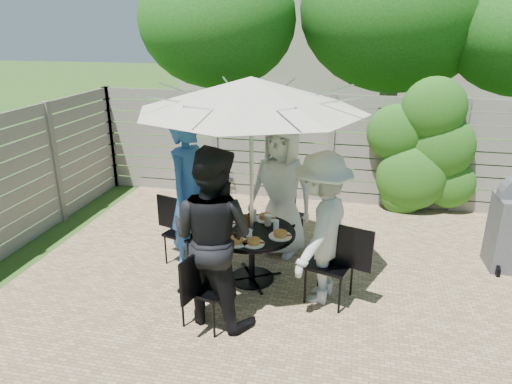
% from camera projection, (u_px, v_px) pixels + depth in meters
% --- Properties ---
extents(backyard_envelope, '(60.00, 60.00, 5.00)m').
position_uv_depth(backyard_envelope, '(352.00, 34.00, 13.65)').
color(backyard_envelope, '#2F541A').
rests_on(backyard_envelope, ground).
extents(patio_table, '(1.22, 1.22, 0.65)m').
position_uv_depth(patio_table, '(252.00, 246.00, 5.32)').
color(patio_table, black).
rests_on(patio_table, ground).
extents(umbrella, '(3.00, 3.00, 2.39)m').
position_uv_depth(umbrella, '(251.00, 94.00, 4.71)').
color(umbrella, silver).
rests_on(umbrella, ground).
extents(chair_back, '(0.52, 0.69, 0.92)m').
position_uv_depth(chair_back, '(285.00, 229.00, 6.19)').
color(chair_back, black).
rests_on(chair_back, ground).
extents(person_back, '(0.98, 0.76, 1.76)m').
position_uv_depth(person_back, '(281.00, 190.00, 5.87)').
color(person_back, silver).
rests_on(person_back, ground).
extents(chair_left, '(0.66, 0.52, 0.86)m').
position_uv_depth(chair_left, '(185.00, 244.00, 5.80)').
color(chair_left, black).
rests_on(chair_left, ground).
extents(person_left, '(0.62, 0.79, 1.92)m').
position_uv_depth(person_left, '(191.00, 194.00, 5.50)').
color(person_left, '#2759AB').
rests_on(person_left, ground).
extents(chair_front, '(0.53, 0.68, 0.89)m').
position_uv_depth(chair_front, '(208.00, 302.00, 4.58)').
color(chair_front, black).
rests_on(chair_front, ground).
extents(person_front, '(1.05, 0.91, 1.85)m').
position_uv_depth(person_front, '(213.00, 237.00, 4.46)').
color(person_front, black).
rests_on(person_front, ground).
extents(chair_right, '(0.72, 0.56, 0.94)m').
position_uv_depth(chair_right, '(330.00, 278.00, 4.97)').
color(chair_right, black).
rests_on(chair_right, ground).
extents(person_right, '(0.88, 1.21, 1.69)m').
position_uv_depth(person_right, '(321.00, 229.00, 4.83)').
color(person_right, beige).
rests_on(person_right, ground).
extents(plate_back, '(0.26, 0.26, 0.06)m').
position_uv_depth(plate_back, '(265.00, 217.00, 5.55)').
color(plate_back, white).
rests_on(plate_back, patio_table).
extents(plate_left, '(0.26, 0.26, 0.06)m').
position_uv_depth(plate_left, '(225.00, 223.00, 5.40)').
color(plate_left, white).
rests_on(plate_left, patio_table).
extents(plate_front, '(0.26, 0.26, 0.06)m').
position_uv_depth(plate_front, '(236.00, 241.00, 4.94)').
color(plate_front, white).
rests_on(plate_front, patio_table).
extents(plate_right, '(0.26, 0.26, 0.06)m').
position_uv_depth(plate_right, '(280.00, 235.00, 5.09)').
color(plate_right, white).
rests_on(plate_right, patio_table).
extents(plate_extra, '(0.24, 0.24, 0.06)m').
position_uv_depth(plate_extra, '(254.00, 242.00, 4.92)').
color(plate_extra, white).
rests_on(plate_extra, patio_table).
extents(glass_back, '(0.07, 0.07, 0.14)m').
position_uv_depth(glass_back, '(254.00, 215.00, 5.49)').
color(glass_back, silver).
rests_on(glass_back, patio_table).
extents(glass_left, '(0.07, 0.07, 0.14)m').
position_uv_depth(glass_left, '(228.00, 224.00, 5.25)').
color(glass_left, silver).
rests_on(glass_left, patio_table).
extents(glass_front, '(0.07, 0.07, 0.14)m').
position_uv_depth(glass_front, '(249.00, 236.00, 4.97)').
color(glass_front, silver).
rests_on(glass_front, patio_table).
extents(glass_right, '(0.07, 0.07, 0.14)m').
position_uv_depth(glass_right, '(276.00, 226.00, 5.21)').
color(glass_right, silver).
rests_on(glass_right, patio_table).
extents(syrup_jug, '(0.09, 0.09, 0.16)m').
position_uv_depth(syrup_jug, '(249.00, 222.00, 5.29)').
color(syrup_jug, '#59280C').
rests_on(syrup_jug, patio_table).
extents(coffee_cup, '(0.08, 0.08, 0.12)m').
position_uv_depth(coffee_cup, '(268.00, 220.00, 5.37)').
color(coffee_cup, '#C6B293').
rests_on(coffee_cup, patio_table).
extents(bicycle, '(0.74, 1.88, 0.97)m').
position_uv_depth(bicycle, '(215.00, 175.00, 7.73)').
color(bicycle, '#333338').
rests_on(bicycle, ground).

